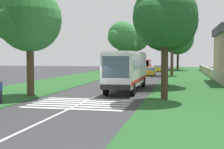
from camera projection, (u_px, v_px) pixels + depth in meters
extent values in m
plane|color=#333335|center=(92.00, 98.00, 24.53)|extent=(160.00, 160.00, 0.00)
cube|color=#235623|center=(64.00, 81.00, 40.91)|extent=(120.00, 8.00, 0.04)
cube|color=#235623|center=(192.00, 84.00, 37.40)|extent=(120.00, 8.00, 0.04)
cube|color=silver|center=(125.00, 83.00, 39.16)|extent=(110.00, 0.16, 0.01)
cube|color=white|center=(127.00, 69.00, 29.67)|extent=(11.00, 2.50, 2.90)
cube|color=slate|center=(128.00, 63.00, 29.93)|extent=(9.68, 2.54, 0.85)
cube|color=slate|center=(116.00, 67.00, 24.32)|extent=(0.08, 2.20, 1.74)
cube|color=red|center=(127.00, 79.00, 29.72)|extent=(10.78, 2.53, 0.36)
cube|color=white|center=(127.00, 53.00, 29.58)|extent=(10.56, 2.30, 0.18)
cube|color=black|center=(115.00, 87.00, 24.29)|extent=(0.16, 2.40, 0.40)
sphere|color=#F2EDCC|center=(105.00, 85.00, 24.52)|extent=(0.24, 0.24, 0.24)
sphere|color=#F2EDCC|center=(125.00, 86.00, 24.17)|extent=(0.24, 0.24, 0.24)
cylinder|color=black|center=(106.00, 89.00, 26.20)|extent=(1.10, 0.32, 1.10)
cylinder|color=black|center=(122.00, 82.00, 33.41)|extent=(1.10, 0.32, 1.10)
cylinder|color=black|center=(133.00, 89.00, 25.70)|extent=(1.10, 0.32, 1.10)
cylinder|color=black|center=(143.00, 82.00, 32.92)|extent=(1.10, 0.32, 1.10)
cube|color=silver|center=(69.00, 109.00, 19.45)|extent=(0.45, 6.80, 0.01)
cube|color=silver|center=(74.00, 106.00, 20.33)|extent=(0.45, 6.80, 0.01)
cube|color=silver|center=(79.00, 104.00, 21.20)|extent=(0.45, 6.80, 0.01)
cube|color=silver|center=(83.00, 102.00, 22.08)|extent=(0.45, 6.80, 0.01)
cube|color=silver|center=(86.00, 101.00, 22.96)|extent=(0.45, 6.80, 0.01)
cube|color=silver|center=(90.00, 99.00, 23.84)|extent=(0.45, 6.80, 0.01)
cube|color=#B7A893|center=(121.00, 75.00, 47.17)|extent=(4.30, 1.75, 0.70)
cube|color=slate|center=(121.00, 71.00, 47.04)|extent=(2.00, 1.61, 0.55)
cylinder|color=black|center=(114.00, 77.00, 46.03)|extent=(0.64, 0.22, 0.64)
cylinder|color=black|center=(118.00, 76.00, 48.67)|extent=(0.64, 0.22, 0.64)
cylinder|color=black|center=(124.00, 77.00, 45.70)|extent=(0.64, 0.22, 0.64)
cylinder|color=black|center=(127.00, 76.00, 48.33)|extent=(0.64, 0.22, 0.64)
cube|color=gold|center=(150.00, 73.00, 53.90)|extent=(4.30, 1.75, 0.70)
cube|color=slate|center=(150.00, 69.00, 53.77)|extent=(2.00, 1.61, 0.55)
cylinder|color=black|center=(145.00, 74.00, 52.76)|extent=(0.64, 0.22, 0.64)
cylinder|color=black|center=(146.00, 73.00, 55.40)|extent=(0.64, 0.22, 0.64)
cylinder|color=black|center=(154.00, 74.00, 52.43)|extent=(0.64, 0.22, 0.64)
cylinder|color=black|center=(155.00, 73.00, 55.06)|extent=(0.64, 0.22, 0.64)
cube|color=black|center=(136.00, 71.00, 59.70)|extent=(4.30, 1.75, 0.70)
cube|color=slate|center=(136.00, 68.00, 59.57)|extent=(2.00, 1.61, 0.55)
cylinder|color=black|center=(131.00, 72.00, 58.56)|extent=(0.64, 0.22, 0.64)
cylinder|color=black|center=(133.00, 72.00, 61.20)|extent=(0.64, 0.22, 0.64)
cylinder|color=black|center=(139.00, 72.00, 58.23)|extent=(0.64, 0.22, 0.64)
cylinder|color=black|center=(141.00, 72.00, 60.86)|extent=(0.64, 0.22, 0.64)
cube|color=gold|center=(158.00, 69.00, 67.69)|extent=(4.30, 1.75, 0.70)
cube|color=slate|center=(158.00, 66.00, 67.55)|extent=(2.00, 1.61, 0.55)
cylinder|color=black|center=(154.00, 70.00, 66.55)|extent=(0.64, 0.22, 0.64)
cylinder|color=black|center=(155.00, 70.00, 69.18)|extent=(0.64, 0.22, 0.64)
cylinder|color=black|center=(161.00, 71.00, 66.22)|extent=(0.64, 0.22, 0.64)
cylinder|color=black|center=(162.00, 70.00, 68.85)|extent=(0.64, 0.22, 0.64)
cube|color=#CC4C33|center=(146.00, 64.00, 78.52)|extent=(6.00, 2.10, 2.10)
cube|color=slate|center=(146.00, 62.00, 78.70)|extent=(5.04, 2.13, 0.70)
cube|color=slate|center=(145.00, 63.00, 75.61)|extent=(0.06, 1.76, 1.18)
cylinder|color=black|center=(141.00, 68.00, 76.94)|extent=(0.76, 0.24, 0.76)
cylinder|color=black|center=(143.00, 68.00, 80.64)|extent=(0.76, 0.24, 0.76)
cylinder|color=black|center=(149.00, 68.00, 76.53)|extent=(0.76, 0.24, 0.76)
cylinder|color=black|center=(151.00, 68.00, 80.24)|extent=(0.76, 0.24, 0.76)
cylinder|color=#4C3826|center=(127.00, 61.00, 75.32)|extent=(0.42, 0.42, 4.46)
sphere|color=#286B2D|center=(127.00, 46.00, 75.12)|extent=(4.80, 4.80, 4.80)
sphere|color=#286B2D|center=(128.00, 48.00, 76.54)|extent=(3.32, 3.32, 3.32)
sphere|color=#286B2D|center=(123.00, 48.00, 74.12)|extent=(2.92, 2.92, 2.92)
cylinder|color=#3D2D1E|center=(136.00, 57.00, 87.56)|extent=(0.44, 0.44, 6.44)
sphere|color=#337A38|center=(136.00, 38.00, 87.26)|extent=(7.35, 7.35, 7.35)
sphere|color=#337A38|center=(137.00, 40.00, 89.45)|extent=(4.07, 4.07, 4.07)
sphere|color=#337A38|center=(131.00, 40.00, 85.74)|extent=(5.48, 5.48, 5.48)
cylinder|color=#3D2D1E|center=(122.00, 58.00, 67.92)|extent=(0.42, 0.42, 6.09)
sphere|color=#337A38|center=(122.00, 36.00, 67.65)|extent=(6.28, 6.28, 6.28)
sphere|color=#337A38|center=(124.00, 38.00, 69.52)|extent=(4.67, 4.67, 4.67)
sphere|color=#337A38|center=(117.00, 37.00, 66.35)|extent=(3.82, 3.82, 3.82)
cylinder|color=#4C3826|center=(30.00, 67.00, 25.61)|extent=(0.60, 0.60, 4.81)
sphere|color=#337A38|center=(30.00, 20.00, 25.39)|extent=(5.28, 5.28, 5.28)
sphere|color=#337A38|center=(38.00, 26.00, 26.96)|extent=(3.27, 3.27, 3.27)
sphere|color=#337A38|center=(12.00, 23.00, 24.29)|extent=(2.98, 2.98, 2.98)
cylinder|color=#3D2D1E|center=(165.00, 67.00, 23.33)|extent=(0.53, 0.53, 4.96)
sphere|color=#1E5623|center=(165.00, 15.00, 23.12)|extent=(4.83, 4.83, 4.83)
sphere|color=#1E5623|center=(166.00, 22.00, 24.55)|extent=(2.69, 2.69, 2.69)
sphere|color=#1E5623|center=(154.00, 19.00, 22.11)|extent=(3.06, 3.06, 3.06)
cylinder|color=#3D2D1E|center=(178.00, 59.00, 74.61)|extent=(0.45, 0.45, 5.45)
sphere|color=#286B2D|center=(178.00, 39.00, 74.34)|extent=(7.56, 7.56, 7.56)
sphere|color=#286B2D|center=(178.00, 42.00, 76.58)|extent=(4.25, 4.25, 4.25)
sphere|color=#286B2D|center=(173.00, 41.00, 72.77)|extent=(4.91, 4.91, 4.91)
cylinder|color=brown|center=(178.00, 58.00, 83.42)|extent=(0.59, 0.59, 5.78)
sphere|color=#1E5623|center=(178.00, 42.00, 83.17)|extent=(5.57, 5.57, 5.57)
sphere|color=#1E5623|center=(178.00, 43.00, 84.82)|extent=(3.59, 3.59, 3.59)
sphere|color=#1E5623|center=(175.00, 43.00, 82.01)|extent=(4.05, 4.05, 4.05)
cylinder|color=#3D2D1E|center=(166.00, 62.00, 34.23)|extent=(0.42, 0.42, 5.28)
sphere|color=#1E5623|center=(167.00, 21.00, 33.97)|extent=(6.77, 6.77, 6.77)
sphere|color=#1E5623|center=(167.00, 27.00, 35.98)|extent=(4.99, 4.99, 4.99)
sphere|color=#1E5623|center=(156.00, 24.00, 32.57)|extent=(4.57, 4.57, 4.57)
cylinder|color=#4C3826|center=(172.00, 57.00, 54.05)|extent=(0.51, 0.51, 6.48)
sphere|color=#286B2D|center=(172.00, 30.00, 53.79)|extent=(4.99, 4.99, 4.99)
sphere|color=#286B2D|center=(172.00, 33.00, 55.27)|extent=(3.03, 3.03, 3.03)
sphere|color=#286B2D|center=(168.00, 32.00, 52.75)|extent=(3.45, 3.45, 3.45)
cylinder|color=#473828|center=(163.00, 53.00, 29.32)|extent=(0.24, 0.24, 7.10)
cube|color=#3D3326|center=(163.00, 22.00, 29.15)|extent=(0.12, 1.40, 0.12)
cube|color=#B2A893|center=(217.00, 76.00, 41.51)|extent=(70.00, 0.40, 1.31)
cylinder|color=#26262D|center=(0.00, 97.00, 21.52)|extent=(0.28, 0.28, 0.85)
cylinder|color=#334C99|center=(0.00, 87.00, 21.48)|extent=(0.34, 0.34, 0.60)
sphere|color=tan|center=(0.00, 81.00, 21.45)|extent=(0.24, 0.24, 0.24)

